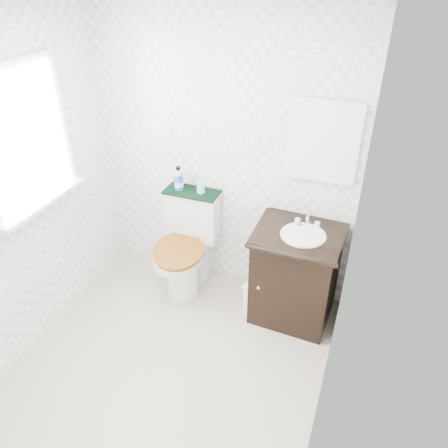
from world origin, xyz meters
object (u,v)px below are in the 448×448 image
Objects in this scene: trash_bin at (257,299)px; mouthwash_bottle at (179,179)px; toilet at (188,249)px; vanity at (295,273)px; cup at (201,187)px.

mouthwash_bottle is at bearing 160.55° from trash_bin.
mouthwash_bottle is at bearing 133.18° from toilet.
toilet is at bearing 166.75° from trash_bin.
trash_bin is at bearing -13.25° from toilet.
vanity is 1.05m from cup.
toilet is 0.96× the size of vanity.
mouthwash_bottle is (-1.09, 0.18, 0.56)m from vanity.
toilet is 4.25× the size of mouthwash_bottle.
toilet is 0.58m from cup.
mouthwash_bottle reaches higher than toilet.
mouthwash_bottle reaches higher than cup.
cup is (-0.61, 0.30, 0.79)m from trash_bin.
trash_bin is 1.20m from mouthwash_bottle.
toilet is 2.93× the size of trash_bin.
vanity is at bearing -12.49° from cup.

